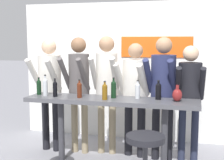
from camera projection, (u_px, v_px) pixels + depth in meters
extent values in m
cube|color=silver|center=(130.00, 71.00, 5.66)|extent=(4.02, 0.10, 2.47)
cube|color=#DB5114|center=(156.00, 47.00, 5.43)|extent=(1.24, 0.02, 0.36)
cube|color=#4C4C51|center=(111.00, 101.00, 4.34)|extent=(2.42, 0.50, 0.06)
cylinder|color=#333338|center=(61.00, 130.00, 4.59)|extent=(0.09, 0.09, 0.93)
cylinder|color=#333338|center=(164.00, 137.00, 4.22)|extent=(0.09, 0.09, 0.93)
cylinder|color=black|center=(145.00, 138.00, 3.57)|extent=(0.45, 0.45, 0.07)
cylinder|color=black|center=(46.00, 123.00, 5.13)|extent=(0.12, 0.12, 0.87)
cylinder|color=black|center=(56.00, 125.00, 5.05)|extent=(0.12, 0.12, 0.87)
cylinder|color=beige|center=(50.00, 77.00, 4.99)|extent=(0.41, 0.41, 0.69)
sphere|color=#D6AD89|center=(49.00, 47.00, 4.93)|extent=(0.24, 0.24, 0.24)
cylinder|color=beige|center=(34.00, 74.00, 4.89)|extent=(0.14, 0.41, 0.53)
cylinder|color=beige|center=(53.00, 75.00, 4.77)|extent=(0.14, 0.41, 0.53)
cylinder|color=gray|center=(75.00, 125.00, 5.01)|extent=(0.10, 0.10, 0.88)
cylinder|color=gray|center=(85.00, 126.00, 4.95)|extent=(0.10, 0.10, 0.88)
cylinder|color=#514C4C|center=(79.00, 76.00, 4.88)|extent=(0.35, 0.35, 0.70)
sphere|color=brown|center=(79.00, 45.00, 4.81)|extent=(0.24, 0.24, 0.24)
cylinder|color=#514C4C|center=(65.00, 74.00, 4.76)|extent=(0.11, 0.41, 0.53)
cylinder|color=#514C4C|center=(83.00, 75.00, 4.66)|extent=(0.11, 0.41, 0.53)
cylinder|color=gray|center=(101.00, 125.00, 4.97)|extent=(0.11, 0.11, 0.89)
cylinder|color=gray|center=(112.00, 126.00, 4.93)|extent=(0.11, 0.11, 0.89)
cylinder|color=beige|center=(107.00, 76.00, 4.84)|extent=(0.34, 0.34, 0.71)
sphere|color=#9E7556|center=(107.00, 44.00, 4.78)|extent=(0.24, 0.24, 0.24)
cylinder|color=beige|center=(94.00, 73.00, 4.70)|extent=(0.09, 0.41, 0.54)
cylinder|color=beige|center=(114.00, 74.00, 4.64)|extent=(0.09, 0.41, 0.54)
cylinder|color=black|center=(128.00, 129.00, 4.88)|extent=(0.12, 0.12, 0.84)
cylinder|color=black|center=(141.00, 130.00, 4.79)|extent=(0.12, 0.12, 0.84)
cylinder|color=beige|center=(135.00, 81.00, 4.74)|extent=(0.46, 0.46, 0.67)
sphere|color=#9E7556|center=(136.00, 51.00, 4.68)|extent=(0.23, 0.23, 0.23)
cylinder|color=beige|center=(120.00, 79.00, 4.67)|extent=(0.17, 0.41, 0.52)
cylinder|color=beige|center=(143.00, 80.00, 4.51)|extent=(0.17, 0.41, 0.52)
cylinder|color=black|center=(156.00, 131.00, 4.70)|extent=(0.12, 0.12, 0.88)
cylinder|color=black|center=(169.00, 132.00, 4.62)|extent=(0.12, 0.12, 0.88)
cylinder|color=#23284C|center=(163.00, 79.00, 4.55)|extent=(0.41, 0.41, 0.70)
sphere|color=#9E7556|center=(164.00, 45.00, 4.49)|extent=(0.24, 0.24, 0.24)
cylinder|color=#23284C|center=(149.00, 76.00, 4.46)|extent=(0.15, 0.42, 0.54)
cylinder|color=#23284C|center=(173.00, 77.00, 4.33)|extent=(0.15, 0.42, 0.54)
cylinder|color=#23283D|center=(182.00, 135.00, 4.57)|extent=(0.11, 0.11, 0.83)
cylinder|color=#23283D|center=(195.00, 136.00, 4.53)|extent=(0.11, 0.11, 0.83)
cylinder|color=black|center=(190.00, 85.00, 4.46)|extent=(0.34, 0.34, 0.65)
sphere|color=#D6AD89|center=(191.00, 53.00, 4.40)|extent=(0.22, 0.22, 0.22)
cylinder|color=black|center=(179.00, 83.00, 4.33)|extent=(0.09, 0.39, 0.50)
cylinder|color=black|center=(202.00, 84.00, 4.26)|extent=(0.09, 0.39, 0.50)
cylinder|color=#4C1E0F|center=(79.00, 91.00, 4.39)|extent=(0.07, 0.07, 0.18)
sphere|color=#4C1E0F|center=(79.00, 85.00, 4.38)|extent=(0.07, 0.07, 0.07)
cylinder|color=#4C1E0F|center=(79.00, 83.00, 4.37)|extent=(0.03, 0.03, 0.06)
cylinder|color=black|center=(79.00, 80.00, 4.37)|extent=(0.03, 0.03, 0.01)
cylinder|color=black|center=(39.00, 88.00, 4.65)|extent=(0.07, 0.07, 0.18)
sphere|color=black|center=(39.00, 82.00, 4.63)|extent=(0.07, 0.07, 0.07)
cylinder|color=black|center=(39.00, 80.00, 4.63)|extent=(0.03, 0.03, 0.06)
cylinder|color=black|center=(39.00, 78.00, 4.63)|extent=(0.03, 0.03, 0.01)
cylinder|color=black|center=(114.00, 91.00, 4.36)|extent=(0.07, 0.07, 0.20)
sphere|color=black|center=(114.00, 84.00, 4.35)|extent=(0.07, 0.07, 0.07)
cylinder|color=black|center=(114.00, 81.00, 4.35)|extent=(0.03, 0.03, 0.07)
cylinder|color=black|center=(114.00, 78.00, 4.34)|extent=(0.03, 0.03, 0.01)
cylinder|color=#B7BCC1|center=(45.00, 88.00, 4.55)|extent=(0.07, 0.07, 0.22)
sphere|color=#B7BCC1|center=(45.00, 81.00, 4.53)|extent=(0.07, 0.07, 0.07)
cylinder|color=#B7BCC1|center=(45.00, 78.00, 4.53)|extent=(0.03, 0.03, 0.08)
cylinder|color=black|center=(45.00, 75.00, 4.52)|extent=(0.03, 0.03, 0.02)
cylinder|color=black|center=(158.00, 93.00, 4.26)|extent=(0.08, 0.08, 0.19)
sphere|color=black|center=(158.00, 86.00, 4.25)|extent=(0.08, 0.08, 0.08)
cylinder|color=black|center=(158.00, 84.00, 4.24)|extent=(0.03, 0.03, 0.07)
cylinder|color=black|center=(158.00, 81.00, 4.24)|extent=(0.03, 0.03, 0.01)
cylinder|color=#B7BCC1|center=(138.00, 92.00, 4.32)|extent=(0.07, 0.07, 0.18)
sphere|color=#B7BCC1|center=(138.00, 86.00, 4.31)|extent=(0.07, 0.07, 0.07)
cylinder|color=#B7BCC1|center=(138.00, 83.00, 4.30)|extent=(0.03, 0.03, 0.06)
cylinder|color=black|center=(138.00, 81.00, 4.30)|extent=(0.03, 0.03, 0.01)
cylinder|color=black|center=(55.00, 90.00, 4.46)|extent=(0.06, 0.06, 0.19)
sphere|color=black|center=(55.00, 84.00, 4.45)|extent=(0.06, 0.06, 0.06)
cylinder|color=black|center=(55.00, 82.00, 4.45)|extent=(0.02, 0.02, 0.07)
cylinder|color=black|center=(55.00, 79.00, 4.44)|extent=(0.03, 0.03, 0.01)
cylinder|color=brown|center=(105.00, 93.00, 4.24)|extent=(0.07, 0.07, 0.18)
sphere|color=brown|center=(105.00, 87.00, 4.23)|extent=(0.07, 0.07, 0.07)
cylinder|color=brown|center=(105.00, 84.00, 4.23)|extent=(0.03, 0.03, 0.06)
cylinder|color=black|center=(105.00, 82.00, 4.22)|extent=(0.03, 0.03, 0.01)
ellipsoid|color=maroon|center=(177.00, 95.00, 4.12)|extent=(0.13, 0.13, 0.17)
cylinder|color=maroon|center=(177.00, 87.00, 4.11)|extent=(0.04, 0.04, 0.05)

